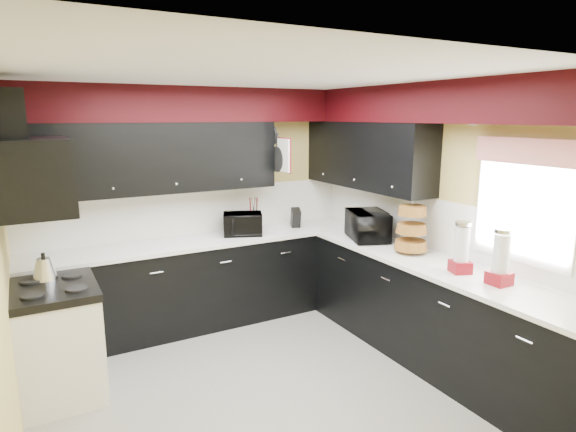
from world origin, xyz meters
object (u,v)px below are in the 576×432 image
Objects in this scene: utensil_crock at (254,225)px; kettle at (44,269)px; toaster_oven at (243,224)px; microwave at (368,225)px; knife_block at (296,218)px.

utensil_crock is 2.21m from kettle.
toaster_oven reaches higher than kettle.
microwave is at bearing -15.22° from toaster_oven.
microwave is 3.05m from kettle.
utensil_crock is at bearing 15.36° from kettle.
knife_block reaches higher than utensil_crock.
utensil_crock is at bearing 46.05° from toaster_oven.
utensil_crock reaches higher than kettle.
microwave is at bearing -44.70° from utensil_crock.
kettle is at bearing -148.34° from knife_block.
kettle is (-1.96, -0.51, -0.05)m from toaster_oven.
kettle is (-2.64, -0.54, -0.04)m from knife_block.
toaster_oven is at bearing 14.60° from kettle.
kettle is (-2.13, -0.59, -0.01)m from utensil_crock.
microwave reaches higher than knife_block.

